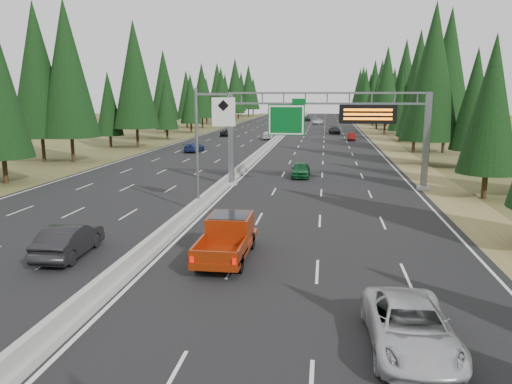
% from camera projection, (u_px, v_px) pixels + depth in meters
% --- Properties ---
extents(road, '(32.00, 260.00, 0.08)m').
position_uv_depth(road, '(278.00, 140.00, 86.47)').
color(road, black).
rests_on(road, ground).
extents(shoulder_right, '(3.60, 260.00, 0.06)m').
position_uv_depth(shoulder_right, '(383.00, 141.00, 84.07)').
color(shoulder_right, olive).
rests_on(shoulder_right, ground).
extents(shoulder_left, '(3.60, 260.00, 0.06)m').
position_uv_depth(shoulder_left, '(178.00, 139.00, 88.87)').
color(shoulder_left, '#4A4A22').
rests_on(shoulder_left, ground).
extents(median_barrier, '(0.70, 260.00, 0.85)m').
position_uv_depth(median_barrier, '(278.00, 138.00, 86.40)').
color(median_barrier, '#9B9C96').
rests_on(median_barrier, road).
extents(sign_gantry, '(16.75, 0.98, 7.80)m').
position_uv_depth(sign_gantry, '(335.00, 125.00, 40.40)').
color(sign_gantry, slate).
rests_on(sign_gantry, road).
extents(hov_sign_pole, '(2.80, 0.50, 8.00)m').
position_uv_depth(hov_sign_pole, '(206.00, 141.00, 31.98)').
color(hov_sign_pole, slate).
rests_on(hov_sign_pole, road).
extents(tree_row_right, '(11.55, 242.70, 18.88)m').
position_uv_depth(tree_row_right, '(418.00, 83.00, 76.64)').
color(tree_row_right, black).
rests_on(tree_row_right, ground).
extents(tree_row_left, '(12.72, 240.69, 18.98)m').
position_uv_depth(tree_row_left, '(133.00, 83.00, 79.05)').
color(tree_row_left, black).
rests_on(tree_row_left, ground).
extents(silver_minivan, '(2.61, 5.36, 1.47)m').
position_uv_depth(silver_minivan, '(410.00, 327.00, 14.84)').
color(silver_minivan, silver).
rests_on(silver_minivan, road).
extents(red_pickup, '(2.09, 5.85, 1.91)m').
position_uv_depth(red_pickup, '(229.00, 234.00, 23.61)').
color(red_pickup, black).
rests_on(red_pickup, road).
extents(car_ahead_green, '(1.69, 4.16, 1.42)m').
position_uv_depth(car_ahead_green, '(301.00, 170.00, 46.62)').
color(car_ahead_green, '#145B2C').
rests_on(car_ahead_green, road).
extents(car_ahead_dkred, '(1.61, 3.98, 1.28)m').
position_uv_depth(car_ahead_dkred, '(352.00, 137.00, 84.92)').
color(car_ahead_dkred, '#5E100D').
rests_on(car_ahead_dkred, road).
extents(car_ahead_dkgrey, '(2.44, 5.07, 1.42)m').
position_uv_depth(car_ahead_dkgrey, '(334.00, 130.00, 99.74)').
color(car_ahead_dkgrey, black).
rests_on(car_ahead_dkgrey, road).
extents(car_ahead_white, '(2.80, 5.45, 1.47)m').
position_uv_depth(car_ahead_white, '(318.00, 122.00, 132.27)').
color(car_ahead_white, silver).
rests_on(car_ahead_white, road).
extents(car_ahead_far, '(2.02, 4.67, 1.57)m').
position_uv_depth(car_ahead_far, '(307.00, 118.00, 149.52)').
color(car_ahead_far, black).
rests_on(car_ahead_far, road).
extents(car_onc_near, '(1.95, 4.83, 1.56)m').
position_uv_depth(car_onc_near, '(69.00, 240.00, 23.61)').
color(car_onc_near, black).
rests_on(car_onc_near, road).
extents(car_onc_blue, '(2.17, 4.55, 1.28)m').
position_uv_depth(car_onc_blue, '(194.00, 147.00, 67.64)').
color(car_onc_blue, navy).
rests_on(car_onc_blue, road).
extents(car_onc_white, '(1.86, 4.43, 1.50)m').
position_uv_depth(car_onc_white, '(268.00, 135.00, 86.82)').
color(car_onc_white, silver).
rests_on(car_onc_white, road).
extents(car_onc_far, '(2.55, 4.83, 1.30)m').
position_uv_depth(car_onc_far, '(227.00, 133.00, 94.10)').
color(car_onc_far, black).
rests_on(car_onc_far, road).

